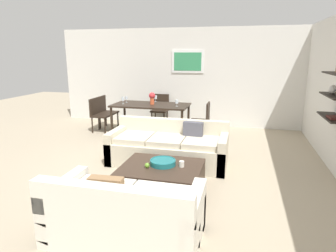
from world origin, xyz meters
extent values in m
plane|color=tan|center=(0.00, 0.00, 0.00)|extent=(18.00, 18.00, 0.00)
cube|color=silver|center=(0.30, 3.53, 1.35)|extent=(8.40, 0.06, 2.70)
cube|color=white|center=(-0.10, 3.48, 1.79)|extent=(0.90, 0.02, 0.61)
cube|color=#338C59|center=(-0.10, 3.47, 1.79)|extent=(0.76, 0.01, 0.49)
cube|color=black|center=(2.86, 0.43, 1.35)|extent=(0.28, 0.90, 0.02)
cube|color=black|center=(2.86, 0.43, 1.00)|extent=(0.28, 0.90, 0.02)
sphere|color=silver|center=(2.86, 0.61, 1.43)|extent=(0.14, 0.14, 0.14)
cube|color=#4C1E19|center=(2.86, 0.28, 1.03)|extent=(0.20, 0.28, 0.03)
cube|color=beige|center=(0.15, 0.30, 0.21)|extent=(2.16, 0.90, 0.42)
cube|color=beige|center=(0.15, 0.67, 0.60)|extent=(2.16, 0.16, 0.36)
cube|color=beige|center=(-0.86, 0.30, 0.30)|extent=(0.14, 0.90, 0.60)
cube|color=beige|center=(1.16, 0.30, 0.30)|extent=(0.14, 0.90, 0.60)
cube|color=beige|center=(-0.48, 0.26, 0.47)|extent=(0.61, 0.70, 0.10)
cube|color=beige|center=(0.15, 0.26, 0.47)|extent=(0.61, 0.70, 0.10)
cube|color=beige|center=(0.77, 0.26, 0.47)|extent=(0.61, 0.70, 0.10)
cube|color=#4C4C56|center=(0.58, 0.49, 0.60)|extent=(0.37, 0.15, 0.36)
cube|color=silver|center=(0.26, -2.01, 0.21)|extent=(1.66, 0.90, 0.42)
cube|color=silver|center=(0.26, -2.38, 0.60)|extent=(1.66, 0.16, 0.36)
cube|color=silver|center=(1.02, -2.01, 0.30)|extent=(0.14, 0.90, 0.60)
cube|color=silver|center=(-0.50, -2.01, 0.30)|extent=(0.14, 0.90, 0.60)
cube|color=silver|center=(0.60, -1.97, 0.47)|extent=(0.67, 0.70, 0.10)
cube|color=silver|center=(-0.09, -1.97, 0.47)|extent=(0.67, 0.70, 0.10)
cube|color=#99724C|center=(0.13, -2.20, 0.60)|extent=(0.37, 0.14, 0.36)
cube|color=#38281E|center=(0.32, -0.79, 0.19)|extent=(1.19, 0.98, 0.38)
cylinder|color=#19666B|center=(0.33, -0.72, 0.42)|extent=(0.39, 0.39, 0.07)
torus|color=#19666B|center=(0.33, -0.72, 0.45)|extent=(0.39, 0.39, 0.02)
cylinder|color=silver|center=(0.62, -0.74, 0.42)|extent=(0.08, 0.08, 0.09)
sphere|color=#669E2D|center=(0.14, -0.90, 0.42)|extent=(0.07, 0.07, 0.07)
cube|color=black|center=(-0.82, 2.33, 0.73)|extent=(1.92, 0.98, 0.04)
cylinder|color=black|center=(-1.72, 1.90, 0.35)|extent=(0.06, 0.06, 0.71)
cylinder|color=black|center=(0.08, 1.90, 0.35)|extent=(0.06, 0.06, 0.71)
cylinder|color=black|center=(-1.72, 2.76, 0.35)|extent=(0.06, 0.06, 0.71)
cylinder|color=black|center=(0.08, 2.76, 0.35)|extent=(0.06, 0.06, 0.71)
cube|color=black|center=(-2.10, 2.55, 0.43)|extent=(0.44, 0.44, 0.04)
cube|color=black|center=(-2.30, 2.55, 0.67)|extent=(0.04, 0.44, 0.43)
cylinder|color=black|center=(-1.92, 2.37, 0.21)|extent=(0.04, 0.04, 0.41)
cylinder|color=black|center=(-1.92, 2.73, 0.21)|extent=(0.04, 0.04, 0.41)
cylinder|color=black|center=(-2.28, 2.37, 0.21)|extent=(0.04, 0.04, 0.41)
cylinder|color=black|center=(-2.28, 2.73, 0.21)|extent=(0.04, 0.04, 0.41)
cube|color=black|center=(0.46, 2.11, 0.43)|extent=(0.44, 0.44, 0.04)
cube|color=black|center=(0.66, 2.11, 0.67)|extent=(0.04, 0.44, 0.43)
cylinder|color=black|center=(0.28, 2.29, 0.21)|extent=(0.04, 0.04, 0.41)
cylinder|color=black|center=(0.28, 1.93, 0.21)|extent=(0.04, 0.04, 0.41)
cylinder|color=black|center=(0.64, 2.29, 0.21)|extent=(0.04, 0.04, 0.41)
cylinder|color=black|center=(0.64, 1.93, 0.21)|extent=(0.04, 0.04, 0.41)
cube|color=black|center=(-2.10, 2.11, 0.43)|extent=(0.44, 0.44, 0.04)
cube|color=black|center=(-2.30, 2.11, 0.67)|extent=(0.04, 0.44, 0.43)
cylinder|color=black|center=(-1.92, 1.93, 0.21)|extent=(0.04, 0.04, 0.41)
cylinder|color=black|center=(-1.92, 2.29, 0.21)|extent=(0.04, 0.04, 0.41)
cylinder|color=black|center=(-2.28, 1.93, 0.21)|extent=(0.04, 0.04, 0.41)
cylinder|color=black|center=(-2.28, 2.29, 0.21)|extent=(0.04, 0.04, 0.41)
cube|color=black|center=(-0.82, 3.14, 0.43)|extent=(0.44, 0.44, 0.04)
cube|color=black|center=(-0.82, 3.34, 0.67)|extent=(0.44, 0.04, 0.43)
cylinder|color=black|center=(-1.00, 2.96, 0.21)|extent=(0.04, 0.04, 0.41)
cylinder|color=black|center=(-0.64, 2.96, 0.21)|extent=(0.04, 0.04, 0.41)
cylinder|color=black|center=(-1.00, 3.32, 0.21)|extent=(0.04, 0.04, 0.41)
cylinder|color=black|center=(-0.64, 3.32, 0.21)|extent=(0.04, 0.04, 0.41)
cylinder|color=silver|center=(-0.82, 2.76, 0.75)|extent=(0.06, 0.06, 0.01)
cylinder|color=silver|center=(-0.82, 2.76, 0.79)|extent=(0.01, 0.01, 0.07)
cylinder|color=silver|center=(-0.82, 2.76, 0.87)|extent=(0.08, 0.08, 0.09)
cylinder|color=silver|center=(-0.12, 2.21, 0.75)|extent=(0.06, 0.06, 0.01)
cylinder|color=silver|center=(-0.12, 2.21, 0.79)|extent=(0.01, 0.01, 0.06)
cylinder|color=silver|center=(-0.12, 2.21, 0.87)|extent=(0.08, 0.08, 0.10)
cylinder|color=silver|center=(-1.53, 2.45, 0.75)|extent=(0.06, 0.06, 0.01)
cylinder|color=silver|center=(-1.53, 2.45, 0.80)|extent=(0.01, 0.01, 0.08)
cylinder|color=silver|center=(-1.53, 2.45, 0.87)|extent=(0.07, 0.07, 0.08)
cylinder|color=silver|center=(-1.53, 2.21, 0.75)|extent=(0.06, 0.06, 0.01)
cylinder|color=silver|center=(-1.53, 2.21, 0.79)|extent=(0.01, 0.01, 0.08)
cylinder|color=silver|center=(-1.53, 2.21, 0.88)|extent=(0.07, 0.07, 0.10)
cylinder|color=#D85933|center=(-0.79, 2.35, 0.83)|extent=(0.11, 0.11, 0.16)
sphere|color=red|center=(-0.79, 2.35, 0.97)|extent=(0.16, 0.16, 0.16)
camera|label=1|loc=(1.43, -4.73, 2.00)|focal=31.47mm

